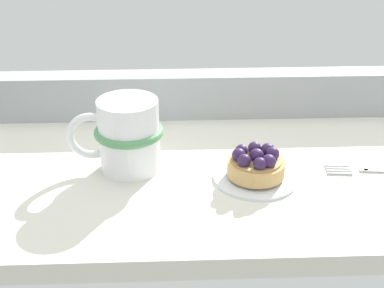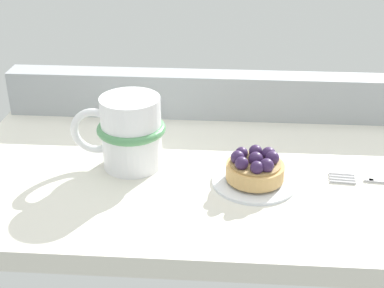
# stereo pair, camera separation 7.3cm
# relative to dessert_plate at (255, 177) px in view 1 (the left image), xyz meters

# --- Properties ---
(ground_plane) EXTENTS (0.70, 0.41, 0.03)m
(ground_plane) POSITION_rel_dessert_plate_xyz_m (-0.07, 0.04, -0.02)
(ground_plane) COLOR silver
(window_rail_back) EXTENTS (0.68, 0.05, 0.07)m
(window_rail_back) POSITION_rel_dessert_plate_xyz_m (-0.07, 0.22, 0.03)
(window_rail_back) COLOR #9EA3A8
(window_rail_back) RESTS_ON ground_plane
(dessert_plate) EXTENTS (0.11, 0.11, 0.01)m
(dessert_plate) POSITION_rel_dessert_plate_xyz_m (0.00, 0.00, 0.00)
(dessert_plate) COLOR silver
(dessert_plate) RESTS_ON ground_plane
(raspberry_tart) EXTENTS (0.08, 0.08, 0.04)m
(raspberry_tart) POSITION_rel_dessert_plate_xyz_m (0.00, 0.00, 0.02)
(raspberry_tart) COLOR tan
(raspberry_tart) RESTS_ON dessert_plate
(coffee_mug) EXTENTS (0.13, 0.10, 0.10)m
(coffee_mug) POSITION_rel_dessert_plate_xyz_m (-0.17, 0.04, 0.05)
(coffee_mug) COLOR white
(coffee_mug) RESTS_ON ground_plane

